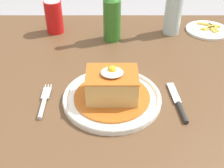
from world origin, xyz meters
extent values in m
cube|color=brown|center=(0.00, 0.00, 0.72)|extent=(1.17, 0.95, 0.04)
cylinder|color=brown|center=(-0.50, 0.39, 0.35)|extent=(0.07, 0.07, 0.70)
cylinder|color=brown|center=(0.50, 0.39, 0.35)|extent=(0.07, 0.07, 0.70)
cylinder|color=white|center=(0.00, -0.12, 0.75)|extent=(0.27, 0.27, 0.01)
torus|color=white|center=(0.00, -0.12, 0.75)|extent=(0.27, 0.27, 0.01)
cylinder|color=#B75B1E|center=(0.00, -0.12, 0.75)|extent=(0.21, 0.21, 0.01)
cube|color=tan|center=(0.00, -0.12, 0.79)|extent=(0.13, 0.10, 0.07)
cube|color=#B75B1E|center=(0.00, -0.12, 0.83)|extent=(0.14, 0.10, 0.00)
ellipsoid|color=white|center=(0.00, -0.12, 0.83)|extent=(0.06, 0.05, 0.01)
sphere|color=yellow|center=(0.00, -0.12, 0.84)|extent=(0.02, 0.02, 0.02)
cylinder|color=silver|center=(-0.18, -0.16, 0.75)|extent=(0.01, 0.08, 0.01)
cube|color=silver|center=(-0.18, -0.09, 0.75)|extent=(0.02, 0.05, 0.00)
cylinder|color=silver|center=(-0.18, -0.07, 0.75)|extent=(0.00, 0.03, 0.00)
cylinder|color=silver|center=(-0.18, -0.07, 0.75)|extent=(0.00, 0.03, 0.00)
cylinder|color=silver|center=(-0.19, -0.07, 0.75)|extent=(0.00, 0.03, 0.00)
cylinder|color=#262628|center=(0.18, -0.17, 0.75)|extent=(0.02, 0.08, 0.01)
cube|color=silver|center=(0.17, -0.09, 0.75)|extent=(0.03, 0.09, 0.00)
cylinder|color=red|center=(-0.22, 0.31, 0.80)|extent=(0.07, 0.07, 0.12)
cylinder|color=silver|center=(-0.22, 0.31, 0.86)|extent=(0.06, 0.06, 0.00)
cylinder|color=#ADC6CC|center=(0.23, 0.30, 0.82)|extent=(0.06, 0.06, 0.15)
cylinder|color=#2D6B23|center=(0.00, 0.24, 0.82)|extent=(0.06, 0.06, 0.15)
cylinder|color=white|center=(0.38, 0.31, 0.75)|extent=(0.17, 0.17, 0.01)
cube|color=#EAC64C|center=(0.39, 0.30, 0.75)|extent=(0.01, 0.06, 0.01)
cube|color=#EAC64C|center=(0.40, 0.32, 0.75)|extent=(0.02, 0.07, 0.01)
cube|color=#EAC64C|center=(0.38, 0.31, 0.75)|extent=(0.07, 0.02, 0.01)
cube|color=#EAC64C|center=(0.41, 0.34, 0.75)|extent=(0.06, 0.04, 0.01)
cube|color=#EAC64C|center=(0.38, 0.31, 0.75)|extent=(0.05, 0.04, 0.01)
cube|color=#EAC64C|center=(0.38, 0.35, 0.75)|extent=(0.06, 0.03, 0.01)
camera|label=1|loc=(0.00, -0.70, 1.23)|focal=44.66mm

